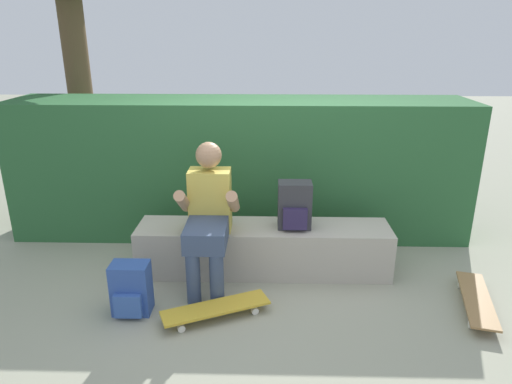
{
  "coord_description": "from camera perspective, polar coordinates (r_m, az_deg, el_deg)",
  "views": [
    {
      "loc": [
        0.03,
        -3.33,
        2.0
      ],
      "look_at": [
        -0.07,
        0.28,
        0.73
      ],
      "focal_mm": 32.02,
      "sensor_mm": 36.0,
      "label": 1
    }
  ],
  "objects": [
    {
      "name": "ground_plane",
      "position": [
        3.88,
        0.88,
        -11.62
      ],
      "size": [
        24.0,
        24.0,
        0.0
      ],
      "primitive_type": "plane",
      "color": "gray"
    },
    {
      "name": "bench_main",
      "position": [
        4.01,
        0.94,
        -7.08
      ],
      "size": [
        2.17,
        0.44,
        0.42
      ],
      "color": "#B0A899",
      "rests_on": "ground"
    },
    {
      "name": "person_skater",
      "position": [
        3.68,
        -5.97,
        -2.62
      ],
      "size": [
        0.49,
        0.62,
        1.17
      ],
      "color": "gold",
      "rests_on": "ground"
    },
    {
      "name": "skateboard_near_person",
      "position": [
        3.48,
        -5.03,
        -14.26
      ],
      "size": [
        0.81,
        0.51,
        0.09
      ],
      "color": "gold",
      "rests_on": "ground"
    },
    {
      "name": "skateboard_beside_bench",
      "position": [
        3.94,
        25.86,
        -12.0
      ],
      "size": [
        0.39,
        0.82,
        0.09
      ],
      "color": "olive",
      "rests_on": "ground"
    },
    {
      "name": "backpack_on_bench",
      "position": [
        3.85,
        4.85,
        -1.75
      ],
      "size": [
        0.28,
        0.23,
        0.4
      ],
      "color": "#333338",
      "rests_on": "bench_main"
    },
    {
      "name": "backpack_on_ground",
      "position": [
        3.58,
        -15.34,
        -11.66
      ],
      "size": [
        0.28,
        0.23,
        0.4
      ],
      "color": "#2D4C99",
      "rests_on": "ground"
    },
    {
      "name": "hedge_row",
      "position": [
        4.69,
        -1.97,
        3.14
      ],
      "size": [
        4.53,
        0.8,
        1.37
      ],
      "color": "#2A5D32",
      "rests_on": "ground"
    }
  ]
}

